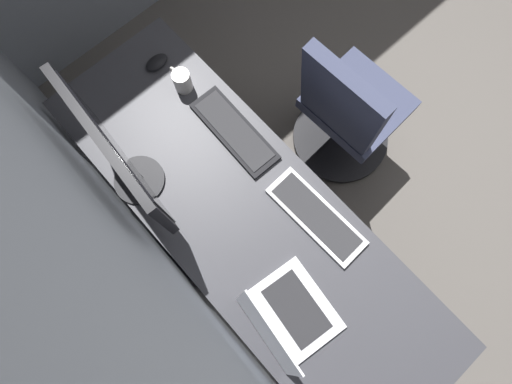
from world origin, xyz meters
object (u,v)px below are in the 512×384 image
drawer_pedestal (231,221)px  coffee_mug (182,81)px  mouse_main (157,62)px  office_chair (347,114)px  laptop_leftmost (285,318)px  keyboard_main (316,216)px  keyboard_spare (234,131)px  monitor_primary (118,157)px

drawer_pedestal → coffee_mug: 0.69m
mouse_main → coffee_mug: 0.16m
office_chair → laptop_leftmost: bearing=117.7°
drawer_pedestal → office_chair: 0.77m
coffee_mug → office_chair: size_ratio=0.12×
keyboard_main → coffee_mug: coffee_mug is taller
laptop_leftmost → keyboard_main: (0.19, -0.35, -0.04)m
keyboard_main → coffee_mug: size_ratio=3.72×
drawer_pedestal → coffee_mug: size_ratio=6.09×
laptop_leftmost → keyboard_main: laptop_leftmost is taller
drawer_pedestal → keyboard_spare: size_ratio=1.64×
drawer_pedestal → keyboard_main: (-0.28, -0.22, 0.39)m
keyboard_spare → coffee_mug: size_ratio=3.72×
monitor_primary → office_chair: monitor_primary is taller
keyboard_spare → coffee_mug: bearing=4.1°
monitor_primary → mouse_main: monitor_primary is taller
laptop_leftmost → mouse_main: laptop_leftmost is taller
drawer_pedestal → keyboard_spare: keyboard_spare is taller
keyboard_main → keyboard_spare: 0.48m
coffee_mug → drawer_pedestal: bearing=158.1°
office_chair → keyboard_main: bearing=117.0°
keyboard_spare → office_chair: bearing=-110.2°
keyboard_main → mouse_main: mouse_main is taller
laptop_leftmost → coffee_mug: 1.02m
keyboard_main → office_chair: bearing=-63.0°
keyboard_main → coffee_mug: bearing=1.5°
mouse_main → coffee_mug: (-0.16, -0.02, 0.03)m
office_chair → keyboard_spare: bearing=69.8°
coffee_mug → keyboard_spare: bearing=-175.9°
monitor_primary → keyboard_spare: bearing=-103.3°
laptop_leftmost → keyboard_spare: 0.75m
keyboard_spare → drawer_pedestal: bearing=131.7°
keyboard_spare → office_chair: size_ratio=0.44×
coffee_mug → office_chair: 0.82m
monitor_primary → keyboard_spare: 0.49m
laptop_leftmost → monitor_primary: bearing=4.9°
drawer_pedestal → office_chair: office_chair is taller
laptop_leftmost → mouse_main: bearing=-15.4°
monitor_primary → keyboard_main: 0.75m
drawer_pedestal → mouse_main: 0.79m
keyboard_spare → monitor_primary: bearing=76.7°
coffee_mug → keyboard_main: bearing=-178.5°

